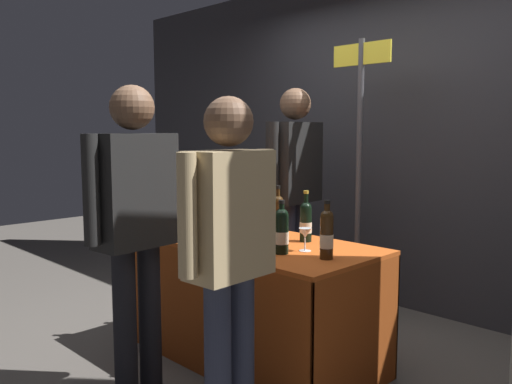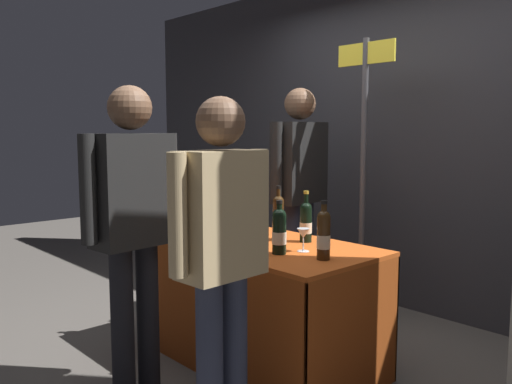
% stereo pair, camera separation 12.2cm
% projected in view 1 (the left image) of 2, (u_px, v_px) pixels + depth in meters
% --- Properties ---
extents(ground_plane, '(12.00, 12.00, 0.00)m').
position_uv_depth(ground_plane, '(256.00, 359.00, 3.32)').
color(ground_plane, '#514C47').
extents(back_partition, '(6.58, 0.12, 2.74)m').
position_uv_depth(back_partition, '(396.00, 137.00, 4.28)').
color(back_partition, '#2D2D33').
rests_on(back_partition, ground_plane).
extents(tasting_table, '(1.52, 0.77, 0.75)m').
position_uv_depth(tasting_table, '(256.00, 278.00, 3.26)').
color(tasting_table, '#B74C19').
rests_on(tasting_table, ground_plane).
extents(featured_wine_bottle, '(0.07, 0.07, 0.29)m').
position_uv_depth(featured_wine_bottle, '(248.00, 230.00, 2.92)').
color(featured_wine_bottle, '#38230F').
rests_on(featured_wine_bottle, tasting_table).
extents(display_bottle_0, '(0.07, 0.07, 0.33)m').
position_uv_depth(display_bottle_0, '(278.00, 217.00, 3.27)').
color(display_bottle_0, '#38230F').
rests_on(display_bottle_0, tasting_table).
extents(display_bottle_1, '(0.08, 0.08, 0.29)m').
position_uv_depth(display_bottle_1, '(282.00, 230.00, 2.89)').
color(display_bottle_1, black).
rests_on(display_bottle_1, tasting_table).
extents(display_bottle_2, '(0.07, 0.07, 0.31)m').
position_uv_depth(display_bottle_2, '(306.00, 221.00, 3.21)').
color(display_bottle_2, black).
rests_on(display_bottle_2, tasting_table).
extents(display_bottle_3, '(0.08, 0.08, 0.34)m').
position_uv_depth(display_bottle_3, '(170.00, 210.00, 3.53)').
color(display_bottle_3, '#38230F').
rests_on(display_bottle_3, tasting_table).
extents(display_bottle_4, '(0.07, 0.07, 0.30)m').
position_uv_depth(display_bottle_4, '(246.00, 225.00, 3.05)').
color(display_bottle_4, black).
rests_on(display_bottle_4, tasting_table).
extents(display_bottle_5, '(0.07, 0.07, 0.35)m').
position_uv_depth(display_bottle_5, '(241.00, 212.00, 3.43)').
color(display_bottle_5, black).
rests_on(display_bottle_5, tasting_table).
extents(display_bottle_6, '(0.07, 0.07, 0.31)m').
position_uv_depth(display_bottle_6, '(327.00, 233.00, 2.77)').
color(display_bottle_6, '#38230F').
rests_on(display_bottle_6, tasting_table).
extents(display_bottle_7, '(0.08, 0.08, 0.34)m').
position_uv_depth(display_bottle_7, '(217.00, 204.00, 3.77)').
color(display_bottle_7, '#38230F').
rests_on(display_bottle_7, tasting_table).
extents(wine_glass_near_vendor, '(0.07, 0.07, 0.13)m').
position_uv_depth(wine_glass_near_vendor, '(305.00, 234.00, 2.96)').
color(wine_glass_near_vendor, silver).
rests_on(wine_glass_near_vendor, tasting_table).
extents(vendor_presenter, '(0.26, 0.64, 1.74)m').
position_uv_depth(vendor_presenter, '(295.00, 177.00, 4.10)').
color(vendor_presenter, '#2D3347').
rests_on(vendor_presenter, ground_plane).
extents(taster_foreground_right, '(0.25, 0.58, 1.65)m').
position_uv_depth(taster_foreground_right, '(135.00, 215.00, 2.74)').
color(taster_foreground_right, black).
rests_on(taster_foreground_right, ground_plane).
extents(taster_foreground_left, '(0.23, 0.55, 1.56)m').
position_uv_depth(taster_foreground_left, '(229.00, 244.00, 2.32)').
color(taster_foreground_left, '#2D3347').
rests_on(taster_foreground_left, ground_plane).
extents(booth_signpost, '(0.47, 0.04, 2.06)m').
position_uv_depth(booth_signpost, '(359.00, 156.00, 3.84)').
color(booth_signpost, '#47474C').
rests_on(booth_signpost, ground_plane).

